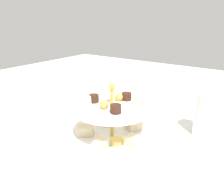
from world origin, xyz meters
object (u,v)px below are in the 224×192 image
(tiered_serving_stand, at_px, (112,124))
(water_glass_tall_right, at_px, (206,115))
(butter_knife_right, at_px, (141,101))
(teacup_with_saucer, at_px, (84,99))
(water_glass_short_left, at_px, (50,106))

(tiered_serving_stand, relative_size, water_glass_tall_right, 2.03)
(tiered_serving_stand, xyz_separation_m, butter_knife_right, (-0.07, 0.33, -0.05))
(butter_knife_right, bearing_deg, tiered_serving_stand, 93.60)
(tiered_serving_stand, relative_size, teacup_with_saucer, 3.10)
(tiered_serving_stand, relative_size, water_glass_short_left, 3.49)
(water_glass_short_left, bearing_deg, tiered_serving_stand, -0.46)
(water_glass_tall_right, bearing_deg, teacup_with_saucer, -176.87)
(water_glass_short_left, xyz_separation_m, butter_knife_right, (0.21, 0.33, -0.04))
(tiered_serving_stand, bearing_deg, teacup_with_saucer, 148.56)
(teacup_with_saucer, height_order, butter_knife_right, teacup_with_saucer)
(tiered_serving_stand, xyz_separation_m, teacup_with_saucer, (-0.26, 0.16, -0.03))
(teacup_with_saucer, xyz_separation_m, butter_knife_right, (0.18, 0.17, -0.02))
(tiered_serving_stand, height_order, teacup_with_saucer, tiered_serving_stand)
(tiered_serving_stand, bearing_deg, butter_knife_right, 102.78)
(tiered_serving_stand, height_order, water_glass_short_left, tiered_serving_stand)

